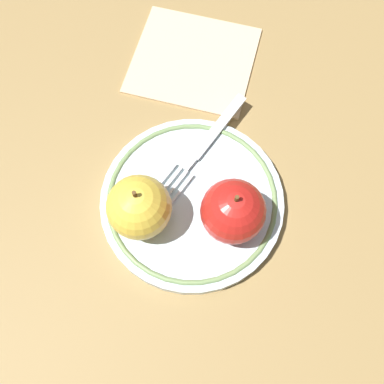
{
  "coord_description": "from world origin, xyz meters",
  "views": [
    {
      "loc": [
        -0.14,
        -0.03,
        0.47
      ],
      "look_at": [
        0.02,
        0.02,
        0.04
      ],
      "focal_mm": 40.0,
      "sensor_mm": 36.0,
      "label": 1
    }
  ],
  "objects_px": {
    "apple_second_whole": "(233,211)",
    "fork": "(201,148)",
    "napkin_folded": "(193,59)",
    "plate": "(192,201)",
    "apple_red_whole": "(139,207)"
  },
  "relations": [
    {
      "from": "fork",
      "to": "napkin_folded",
      "type": "relative_size",
      "value": 1.17
    },
    {
      "from": "apple_second_whole",
      "to": "napkin_folded",
      "type": "height_order",
      "value": "apple_second_whole"
    },
    {
      "from": "apple_second_whole",
      "to": "napkin_folded",
      "type": "xyz_separation_m",
      "value": [
        0.21,
        0.11,
        -0.05
      ]
    },
    {
      "from": "apple_red_whole",
      "to": "fork",
      "type": "height_order",
      "value": "apple_red_whole"
    },
    {
      "from": "plate",
      "to": "apple_red_whole",
      "type": "distance_m",
      "value": 0.07
    },
    {
      "from": "apple_second_whole",
      "to": "fork",
      "type": "relative_size",
      "value": 0.42
    },
    {
      "from": "apple_red_whole",
      "to": "apple_second_whole",
      "type": "xyz_separation_m",
      "value": [
        0.02,
        -0.09,
        0.0
      ]
    },
    {
      "from": "apple_second_whole",
      "to": "fork",
      "type": "xyz_separation_m",
      "value": [
        0.08,
        0.06,
        -0.03
      ]
    },
    {
      "from": "plate",
      "to": "napkin_folded",
      "type": "xyz_separation_m",
      "value": [
        0.2,
        0.06,
        -0.01
      ]
    },
    {
      "from": "plate",
      "to": "napkin_folded",
      "type": "relative_size",
      "value": 1.33
    },
    {
      "from": "apple_red_whole",
      "to": "napkin_folded",
      "type": "distance_m",
      "value": 0.24
    },
    {
      "from": "plate",
      "to": "apple_red_whole",
      "type": "xyz_separation_m",
      "value": [
        -0.04,
        0.05,
        0.04
      ]
    },
    {
      "from": "plate",
      "to": "napkin_folded",
      "type": "height_order",
      "value": "plate"
    },
    {
      "from": "napkin_folded",
      "to": "plate",
      "type": "bearing_deg",
      "value": -163.57
    },
    {
      "from": "plate",
      "to": "fork",
      "type": "bearing_deg",
      "value": 6.95
    }
  ]
}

